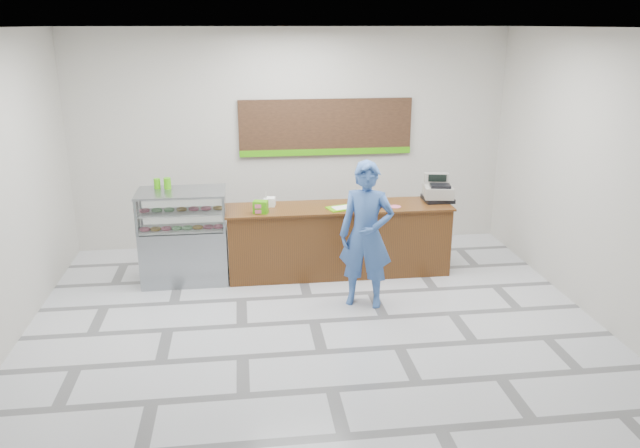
{
  "coord_description": "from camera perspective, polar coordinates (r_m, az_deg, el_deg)",
  "views": [
    {
      "loc": [
        -0.82,
        -6.97,
        3.54
      ],
      "look_at": [
        0.19,
        0.9,
        0.98
      ],
      "focal_mm": 35.0,
      "sensor_mm": 36.0,
      "label": 1
    }
  ],
  "objects": [
    {
      "name": "display_case",
      "position": [
        9.03,
        -12.33,
        -1.05
      ],
      "size": [
        1.22,
        0.72,
        1.33
      ],
      "color": "gray",
      "rests_on": "floor"
    },
    {
      "name": "napkin_box",
      "position": [
        9.01,
        -4.59,
        2.03
      ],
      "size": [
        0.17,
        0.17,
        0.12
      ],
      "primitive_type": "cube",
      "rotation": [
        0.0,
        0.0,
        -0.18
      ],
      "color": "white",
      "rests_on": "sales_counter"
    },
    {
      "name": "ceiling",
      "position": [
        7.02,
        -0.64,
        17.54
      ],
      "size": [
        7.0,
        7.0,
        0.0
      ],
      "primitive_type": "plane",
      "rotation": [
        3.14,
        0.0,
        0.0
      ],
      "color": "silver",
      "rests_on": "back_wall"
    },
    {
      "name": "sales_counter",
      "position": [
        9.15,
        1.72,
        -1.45
      ],
      "size": [
        3.26,
        0.76,
        1.03
      ],
      "color": "#572E11",
      "rests_on": "floor"
    },
    {
      "name": "green_cup_right",
      "position": [
        9.0,
        -13.78,
        3.64
      ],
      "size": [
        0.1,
        0.1,
        0.16
      ],
      "primitive_type": "cylinder",
      "color": "#40A20A",
      "rests_on": "display_case"
    },
    {
      "name": "cash_register",
      "position": [
        9.4,
        10.73,
        2.99
      ],
      "size": [
        0.48,
        0.49,
        0.39
      ],
      "rotation": [
        0.0,
        0.0,
        -0.16
      ],
      "color": "black",
      "rests_on": "sales_counter"
    },
    {
      "name": "back_wall",
      "position": [
        10.16,
        -2.6,
        7.7
      ],
      "size": [
        7.0,
        0.0,
        7.0
      ],
      "primitive_type": "plane",
      "rotation": [
        1.57,
        0.0,
        0.0
      ],
      "color": "beige",
      "rests_on": "floor"
    },
    {
      "name": "donut_decal",
      "position": [
        9.02,
        6.87,
        1.59
      ],
      "size": [
        0.17,
        0.17,
        0.0
      ],
      "primitive_type": "cylinder",
      "color": "#CF5875",
      "rests_on": "sales_counter"
    },
    {
      "name": "menu_board",
      "position": [
        10.15,
        0.54,
        8.76
      ],
      "size": [
        2.8,
        0.06,
        0.9
      ],
      "color": "black",
      "rests_on": "back_wall"
    },
    {
      "name": "straw_cup",
      "position": [
        8.94,
        -4.92,
        1.92
      ],
      "size": [
        0.09,
        0.09,
        0.13
      ],
      "primitive_type": "cylinder",
      "color": "silver",
      "rests_on": "sales_counter"
    },
    {
      "name": "customer",
      "position": [
        8.0,
        4.25,
        -1.01
      ],
      "size": [
        0.82,
        0.67,
        1.92
      ],
      "primitive_type": "imported",
      "rotation": [
        0.0,
        0.0,
        -0.36
      ],
      "color": "#385EA5",
      "rests_on": "floor"
    },
    {
      "name": "card_terminal",
      "position": [
        8.96,
        5.4,
        1.65
      ],
      "size": [
        0.13,
        0.17,
        0.04
      ],
      "primitive_type": "cube",
      "rotation": [
        0.0,
        0.0,
        -0.37
      ],
      "color": "black",
      "rests_on": "sales_counter"
    },
    {
      "name": "green_cup_left",
      "position": [
        9.05,
        -14.67,
        3.6
      ],
      "size": [
        0.09,
        0.09,
        0.14
      ],
      "primitive_type": "cylinder",
      "color": "#40A20A",
      "rests_on": "display_case"
    },
    {
      "name": "serving_tray",
      "position": [
        8.86,
        1.9,
        1.46
      ],
      "size": [
        0.43,
        0.36,
        0.02
      ],
      "rotation": [
        0.0,
        0.0,
        0.31
      ],
      "color": "#62C005",
      "rests_on": "sales_counter"
    },
    {
      "name": "floor",
      "position": [
        7.86,
        -0.55,
        -8.9
      ],
      "size": [
        7.0,
        7.0,
        0.0
      ],
      "primitive_type": "plane",
      "color": "silver",
      "rests_on": "ground"
    },
    {
      "name": "promo_box",
      "position": [
        8.67,
        -5.45,
        1.55
      ],
      "size": [
        0.22,
        0.18,
        0.17
      ],
      "primitive_type": "cube",
      "rotation": [
        0.0,
        0.0,
        -0.26
      ],
      "color": "#40A20A",
      "rests_on": "sales_counter"
    }
  ]
}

